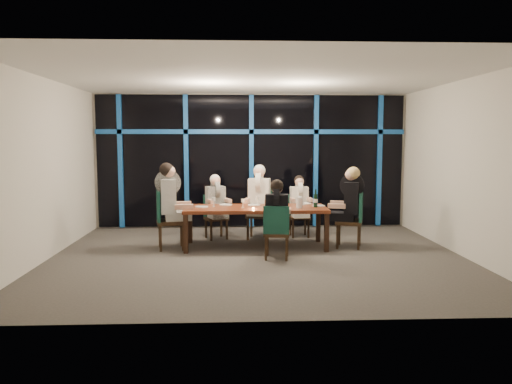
% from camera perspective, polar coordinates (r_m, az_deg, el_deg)
% --- Properties ---
extents(room, '(7.04, 7.00, 3.02)m').
position_cam_1_polar(room, '(8.28, 0.19, 6.29)').
color(room, '#534E49').
rests_on(room, ground).
extents(window_wall, '(6.86, 0.43, 2.94)m').
position_cam_1_polar(window_wall, '(11.22, -0.48, 3.79)').
color(window_wall, black).
rests_on(window_wall, ground).
extents(dining_table, '(2.60, 1.00, 0.75)m').
position_cam_1_polar(dining_table, '(9.17, -0.06, -2.16)').
color(dining_table, maroon).
rests_on(dining_table, ground).
extents(chair_far_left, '(0.53, 0.53, 0.88)m').
position_cam_1_polar(chair_far_left, '(10.09, -4.72, -2.51)').
color(chair_far_left, black).
rests_on(chair_far_left, ground).
extents(chair_far_mid, '(0.56, 0.56, 1.01)m').
position_cam_1_polar(chair_far_mid, '(10.07, 0.42, -2.09)').
color(chair_far_mid, black).
rests_on(chair_far_mid, ground).
extents(chair_far_right, '(0.42, 0.42, 0.86)m').
position_cam_1_polar(chair_far_right, '(10.31, 4.88, -2.41)').
color(chair_far_right, black).
rests_on(chair_far_right, ground).
extents(chair_end_left, '(0.58, 0.58, 1.07)m').
position_cam_1_polar(chair_end_left, '(9.18, -10.29, -2.78)').
color(chair_end_left, black).
rests_on(chair_end_left, ground).
extents(chair_end_right, '(0.59, 0.59, 1.02)m').
position_cam_1_polar(chair_end_right, '(9.33, 11.14, -2.84)').
color(chair_end_right, black).
rests_on(chair_end_right, ground).
extents(chair_near_mid, '(0.48, 0.48, 0.91)m').
position_cam_1_polar(chair_near_mid, '(8.26, 2.37, -4.30)').
color(chair_near_mid, black).
rests_on(chair_near_mid, ground).
extents(diner_far_left, '(0.54, 0.60, 0.86)m').
position_cam_1_polar(diner_far_left, '(9.98, -4.60, -0.57)').
color(diner_far_left, black).
rests_on(diner_far_left, ground).
extents(diner_far_mid, '(0.56, 0.68, 0.99)m').
position_cam_1_polar(diner_far_mid, '(9.93, 0.34, 0.13)').
color(diner_far_mid, silver).
rests_on(diner_far_mid, ground).
extents(diner_far_right, '(0.44, 0.55, 0.84)m').
position_cam_1_polar(diner_far_right, '(10.20, 4.98, -0.56)').
color(diner_far_right, silver).
rests_on(diner_far_right, ground).
extents(diner_end_left, '(0.71, 0.58, 1.04)m').
position_cam_1_polar(diner_end_left, '(9.13, -9.77, -0.14)').
color(diner_end_left, black).
rests_on(diner_end_left, ground).
extents(diner_end_right, '(0.69, 0.60, 0.99)m').
position_cam_1_polar(diner_end_right, '(9.28, 10.66, -0.36)').
color(diner_end_right, black).
rests_on(diner_end_right, ground).
extents(diner_near_mid, '(0.49, 0.60, 0.88)m').
position_cam_1_polar(diner_near_mid, '(8.28, 2.41, -1.74)').
color(diner_near_mid, black).
rests_on(diner_near_mid, ground).
extents(plate_far_left, '(0.24, 0.24, 0.01)m').
position_cam_1_polar(plate_far_left, '(9.46, -3.47, -1.46)').
color(plate_far_left, white).
rests_on(plate_far_left, dining_table).
extents(plate_far_mid, '(0.24, 0.24, 0.01)m').
position_cam_1_polar(plate_far_mid, '(9.41, -0.23, -1.49)').
color(plate_far_mid, white).
rests_on(plate_far_mid, dining_table).
extents(plate_far_right, '(0.24, 0.24, 0.01)m').
position_cam_1_polar(plate_far_right, '(9.66, 5.64, -1.32)').
color(plate_far_right, white).
rests_on(plate_far_right, dining_table).
extents(plate_end_left, '(0.24, 0.24, 0.01)m').
position_cam_1_polar(plate_end_left, '(9.20, -6.23, -1.69)').
color(plate_end_left, white).
rests_on(plate_end_left, dining_table).
extents(plate_end_right, '(0.24, 0.24, 0.01)m').
position_cam_1_polar(plate_end_right, '(9.36, 7.18, -1.57)').
color(plate_end_right, white).
rests_on(plate_end_right, dining_table).
extents(plate_near_mid, '(0.24, 0.24, 0.01)m').
position_cam_1_polar(plate_near_mid, '(8.86, 2.62, -1.96)').
color(plate_near_mid, white).
rests_on(plate_near_mid, dining_table).
extents(wine_bottle, '(0.08, 0.08, 0.33)m').
position_cam_1_polar(wine_bottle, '(9.20, 6.82, -0.95)').
color(wine_bottle, black).
rests_on(wine_bottle, dining_table).
extents(water_pitcher, '(0.12, 0.11, 0.20)m').
position_cam_1_polar(water_pitcher, '(9.05, 4.99, -1.21)').
color(water_pitcher, white).
rests_on(water_pitcher, dining_table).
extents(tea_light, '(0.05, 0.05, 0.03)m').
position_cam_1_polar(tea_light, '(8.90, -0.31, -1.87)').
color(tea_light, '#FB9B4B').
rests_on(tea_light, dining_table).
extents(wine_glass_a, '(0.06, 0.06, 0.16)m').
position_cam_1_polar(wine_glass_a, '(9.10, -1.52, -1.06)').
color(wine_glass_a, silver).
rests_on(wine_glass_a, dining_table).
extents(wine_glass_b, '(0.07, 0.07, 0.17)m').
position_cam_1_polar(wine_glass_b, '(9.34, 0.11, -0.81)').
color(wine_glass_b, silver).
rests_on(wine_glass_b, dining_table).
extents(wine_glass_c, '(0.07, 0.07, 0.19)m').
position_cam_1_polar(wine_glass_c, '(9.05, 3.06, -0.95)').
color(wine_glass_c, silver).
rests_on(wine_glass_c, dining_table).
extents(wine_glass_d, '(0.07, 0.07, 0.17)m').
position_cam_1_polar(wine_glass_d, '(9.27, -4.85, -0.89)').
color(wine_glass_d, silver).
rests_on(wine_glass_d, dining_table).
extents(wine_glass_e, '(0.07, 0.07, 0.19)m').
position_cam_1_polar(wine_glass_e, '(9.31, 4.98, -0.78)').
color(wine_glass_e, silver).
rests_on(wine_glass_e, dining_table).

